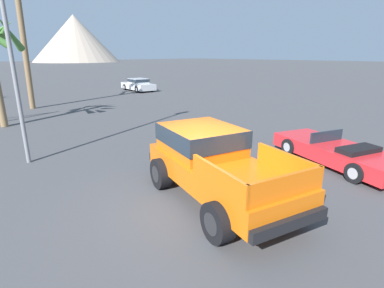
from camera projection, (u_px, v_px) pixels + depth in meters
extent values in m
plane|color=#424244|center=(199.00, 198.00, 7.96)|extent=(320.00, 320.00, 0.00)
cube|color=orange|center=(219.00, 173.00, 7.61)|extent=(3.16, 5.07, 0.57)
cube|color=orange|center=(201.00, 139.00, 8.22)|extent=(2.29, 2.48, 0.73)
cube|color=#1E2833|center=(201.00, 135.00, 8.18)|extent=(2.34, 2.53, 0.47)
cube|color=orange|center=(218.00, 179.00, 5.92)|extent=(0.59, 1.84, 0.48)
cube|color=orange|center=(287.00, 163.00, 6.78)|extent=(0.59, 1.84, 0.48)
cube|color=orange|center=(286.00, 187.00, 5.59)|extent=(1.82, 0.59, 0.48)
cube|color=black|center=(178.00, 153.00, 9.68)|extent=(1.88, 0.67, 0.24)
cube|color=black|center=(290.00, 224.00, 5.64)|extent=(1.88, 0.67, 0.24)
cylinder|color=black|center=(161.00, 173.00, 8.48)|extent=(0.55, 0.92, 0.87)
cylinder|color=#232326|center=(161.00, 173.00, 8.48)|extent=(0.47, 0.55, 0.48)
cylinder|color=black|center=(220.00, 161.00, 9.40)|extent=(0.55, 0.92, 0.87)
cylinder|color=#232326|center=(220.00, 161.00, 9.40)|extent=(0.47, 0.55, 0.48)
cylinder|color=black|center=(217.00, 222.00, 6.02)|extent=(0.55, 0.92, 0.87)
cylinder|color=#232326|center=(217.00, 222.00, 6.02)|extent=(0.47, 0.55, 0.48)
cylinder|color=black|center=(290.00, 200.00, 6.95)|extent=(0.55, 0.92, 0.87)
cylinder|color=#232326|center=(290.00, 200.00, 6.95)|extent=(0.47, 0.55, 0.48)
cube|color=red|center=(337.00, 152.00, 10.35)|extent=(3.23, 4.89, 0.49)
cube|color=#1E2833|center=(327.00, 136.00, 10.66)|extent=(1.41, 0.57, 0.39)
cube|color=black|center=(359.00, 150.00, 9.56)|extent=(1.53, 1.09, 0.16)
cylinder|color=black|center=(289.00, 147.00, 11.29)|extent=(0.42, 0.66, 0.62)
cylinder|color=#9E9EA3|center=(289.00, 147.00, 11.29)|extent=(0.34, 0.40, 0.34)
cylinder|color=black|center=(322.00, 142.00, 11.95)|extent=(0.42, 0.66, 0.62)
cylinder|color=#9E9EA3|center=(322.00, 142.00, 11.95)|extent=(0.34, 0.40, 0.34)
cylinder|color=black|center=(355.00, 173.00, 8.82)|extent=(0.42, 0.66, 0.62)
cylinder|color=#9E9EA3|center=(355.00, 173.00, 8.82)|extent=(0.34, 0.40, 0.34)
cube|color=#B7BABF|center=(138.00, 86.00, 30.74)|extent=(2.26, 4.58, 0.59)
cube|color=#B7BABF|center=(138.00, 81.00, 30.50)|extent=(1.75, 2.02, 0.48)
cube|color=#1E2833|center=(138.00, 80.00, 30.48)|extent=(1.79, 2.06, 0.29)
cylinder|color=black|center=(125.00, 87.00, 31.34)|extent=(0.29, 0.63, 0.61)
cylinder|color=#9E9EA3|center=(125.00, 87.00, 31.34)|extent=(0.27, 0.36, 0.33)
cylinder|color=black|center=(139.00, 86.00, 32.31)|extent=(0.29, 0.63, 0.61)
cylinder|color=#9E9EA3|center=(139.00, 86.00, 32.31)|extent=(0.27, 0.36, 0.33)
cylinder|color=black|center=(137.00, 89.00, 29.26)|extent=(0.29, 0.63, 0.61)
cylinder|color=#9E9EA3|center=(137.00, 89.00, 29.26)|extent=(0.27, 0.36, 0.33)
cylinder|color=black|center=(152.00, 88.00, 30.24)|extent=(0.29, 0.63, 0.61)
cylinder|color=#9E9EA3|center=(152.00, 88.00, 30.24)|extent=(0.27, 0.36, 0.33)
cylinder|color=slate|center=(10.00, 48.00, 9.46)|extent=(0.14, 0.14, 7.69)
cone|color=#427533|center=(5.00, 29.00, 14.86)|extent=(0.43, 1.62, 1.01)
cone|color=#427533|center=(10.00, 33.00, 14.35)|extent=(1.58, 1.56, 1.71)
cylinder|color=brown|center=(24.00, 45.00, 19.48)|extent=(0.36, 0.85, 8.47)
cone|color=gray|center=(75.00, 39.00, 130.26)|extent=(36.70, 36.70, 19.65)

